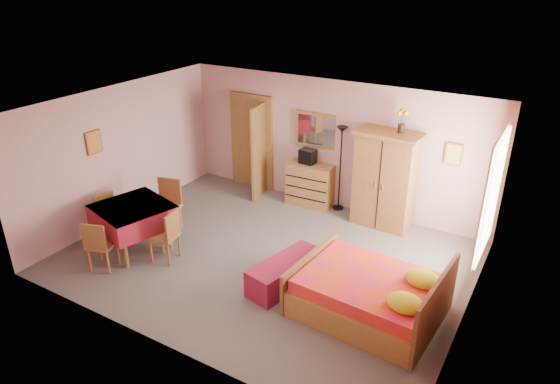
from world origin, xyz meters
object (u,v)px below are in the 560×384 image
Objects in this scene: chair_east at (164,235)px; stereo at (308,156)px; dining_table at (135,228)px; sunflower_vase at (402,121)px; wall_mirror at (317,130)px; bed at (369,284)px; wardrobe at (385,180)px; chair_south at (102,244)px; chair_west at (111,217)px; bench at (286,273)px; chest_of_drawers at (310,184)px; chair_north at (166,208)px; floor_lamp at (340,169)px.

stereo is at bearing -28.22° from chair_east.
sunflower_vase is at bearing 41.24° from dining_table.
bed is (2.36, -2.95, -1.08)m from wall_mirror.
wall_mirror is 1.75m from wardrobe.
wardrobe is 2.10× the size of chair_south.
bed is (0.57, -2.69, -1.62)m from sunflower_vase.
wardrobe reaches higher than dining_table.
bed reaches higher than chair_west.
sunflower_vase reaches higher than wardrobe.
wall_mirror is at bearing 108.87° from bench.
wall_mirror is 1.10× the size of chair_west.
bed is 2.41× the size of chair_west.
wardrobe is 5.07m from chair_west.
wall_mirror is at bearing 171.20° from wardrobe.
sunflower_vase reaches higher than chair_west.
chest_of_drawers is 4.27m from chair_south.
stereo is at bearing -118.08° from wall_mirror.
chair_south is at bearing -133.25° from sunflower_vase.
chest_of_drawers is at bearing -138.65° from chair_north.
chair_west is at bearing -144.15° from sunflower_vase.
dining_table is at bearing 80.49° from chair_east.
floor_lamp is at bearing -145.87° from chair_north.
wardrobe is at bearing 77.70° from bench.
floor_lamp is at bearing 172.73° from sunflower_vase.
stereo is at bearing 167.30° from chest_of_drawers.
chair_south is (-1.72, -3.89, -0.59)m from stereo.
dining_table is at bearing -138.76° from sunflower_vase.
dining_table is (-1.69, -3.19, -0.61)m from stereo.
floor_lamp reaches higher than stereo.
bed is (2.36, -2.74, 0.02)m from chest_of_drawers.
bench is (-0.77, -2.72, -1.87)m from sunflower_vase.
chair_east is (0.69, 0.71, 0.01)m from chair_south.
floor_lamp is at bearing 6.11° from chest_of_drawers.
wall_mirror is 3.42m from bench.
dining_table reaches higher than chair_west.
chair_north reaches higher than chair_south.
sunflower_vase is 0.45× the size of chair_north.
wardrobe is 2.78m from bed.
chair_east is (-3.47, -0.43, -0.01)m from bed.
wardrobe is at bearing -7.32° from chest_of_drawers.
chair_west is (-0.72, -0.68, -0.09)m from chair_north.
chair_west is at bearing 174.75° from dining_table.
floor_lamp is 4.45m from chair_west.
bed is 4.32m from chair_south.
wardrobe reaches higher than bench.
floor_lamp is at bearing 98.24° from bench.
chest_of_drawers is at bearing 178.57° from wardrobe.
wardrobe is 4.09m from chair_north.
wall_mirror is 3.93m from bed.
chair_east is (-1.11, -3.17, 0.01)m from chest_of_drawers.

